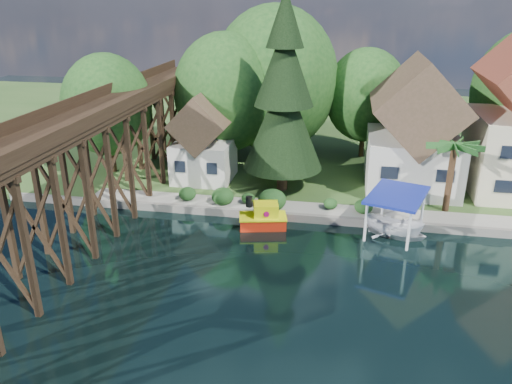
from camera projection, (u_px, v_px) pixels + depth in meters
ground at (315, 279)px, 30.28m from camera, size 140.00×140.00×0.00m
bank at (335, 132)px, 61.26m from camera, size 140.00×52.00×0.50m
seawall at (377, 224)px, 36.80m from camera, size 60.00×0.40×0.62m
promenade at (404, 216)px, 37.57m from camera, size 50.00×2.60×0.06m
trestle_bridge at (99, 155)px, 35.71m from camera, size 4.12×44.18×9.30m
house_left at (415, 134)px, 41.82m from camera, size 7.64×8.64×11.02m
shed at (203, 143)px, 43.96m from camera, size 5.09×5.40×7.85m
bg_trees at (345, 95)px, 46.84m from camera, size 49.90×13.30×10.57m
shrubs at (265, 198)px, 39.05m from camera, size 15.76×2.47×1.70m
conifer at (284, 98)px, 39.94m from camera, size 6.59×6.59×16.22m
palm_tree at (455, 148)px, 36.73m from camera, size 4.92×4.92×5.75m
tugboat at (263, 218)px, 36.74m from camera, size 3.78×2.59×2.51m
boat_white_a at (398, 230)px, 35.51m from camera, size 4.86×4.18×0.85m
boat_canopy at (395, 219)px, 35.01m from camera, size 4.92×5.95×3.29m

